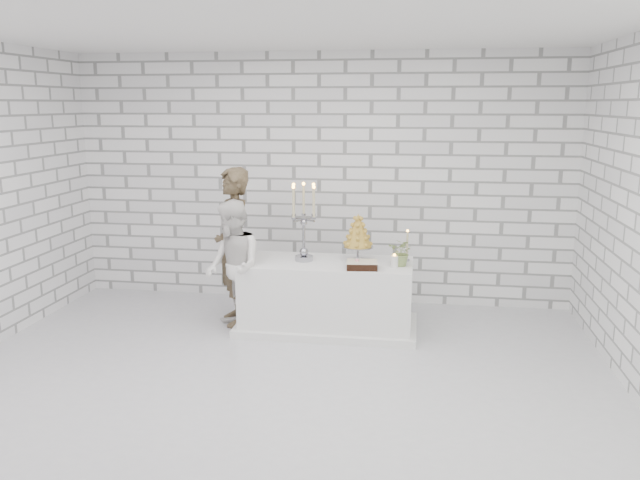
{
  "coord_description": "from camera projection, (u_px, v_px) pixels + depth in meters",
  "views": [
    {
      "loc": [
        1.18,
        -5.09,
        2.4
      ],
      "look_at": [
        0.22,
        1.12,
        1.05
      ],
      "focal_mm": 35.81,
      "sensor_mm": 36.0,
      "label": 1
    }
  ],
  "objects": [
    {
      "name": "croquembouche",
      "position": [
        358.0,
        237.0,
        6.76
      ],
      "size": [
        0.34,
        0.34,
        0.51
      ],
      "primitive_type": null,
      "rotation": [
        0.0,
        0.0,
        -0.02
      ],
      "color": "olive",
      "rests_on": "cake_table"
    },
    {
      "name": "extra_taper",
      "position": [
        407.0,
        246.0,
        6.78
      ],
      "size": [
        0.07,
        0.07,
        0.32
      ],
      "primitive_type": "cylinder",
      "rotation": [
        0.0,
        0.0,
        0.17
      ],
      "color": "#C7BC8D",
      "rests_on": "cake_table"
    },
    {
      "name": "bride",
      "position": [
        233.0,
        268.0,
        6.68
      ],
      "size": [
        0.83,
        0.87,
        1.43
      ],
      "primitive_type": "imported",
      "rotation": [
        0.0,
        0.0,
        -1.01
      ],
      "color": "white",
      "rests_on": "ground"
    },
    {
      "name": "candelabra",
      "position": [
        304.0,
        222.0,
        6.74
      ],
      "size": [
        0.4,
        0.4,
        0.84
      ],
      "primitive_type": null,
      "rotation": [
        0.0,
        0.0,
        0.18
      ],
      "color": "#9696A0",
      "rests_on": "cake_table"
    },
    {
      "name": "ceiling",
      "position": [
        270.0,
        25.0,
        4.97
      ],
      "size": [
        6.0,
        5.0,
        0.01
      ],
      "primitive_type": "cube",
      "color": "white",
      "rests_on": "ground"
    },
    {
      "name": "groom",
      "position": [
        234.0,
        247.0,
        6.95
      ],
      "size": [
        0.66,
        0.75,
        1.73
      ],
      "primitive_type": "imported",
      "rotation": [
        0.0,
        0.0,
        -1.1
      ],
      "color": "#3B2D1C",
      "rests_on": "ground"
    },
    {
      "name": "ground",
      "position": [
        276.0,
        382.0,
        5.6
      ],
      "size": [
        6.0,
        5.0,
        0.01
      ],
      "primitive_type": "cube",
      "color": "silver",
      "rests_on": "ground"
    },
    {
      "name": "wall_front",
      "position": [
        149.0,
        307.0,
        2.87
      ],
      "size": [
        6.0,
        0.01,
        3.0
      ],
      "primitive_type": "cube",
      "color": "white",
      "rests_on": "ground"
    },
    {
      "name": "chocolate_cake",
      "position": [
        362.0,
        265.0,
        6.48
      ],
      "size": [
        0.33,
        0.25,
        0.08
      ],
      "primitive_type": "cube",
      "rotation": [
        0.0,
        0.0,
        0.11
      ],
      "color": "black",
      "rests_on": "cake_table"
    },
    {
      "name": "pillar_candle",
      "position": [
        394.0,
        261.0,
        6.54
      ],
      "size": [
        0.09,
        0.09,
        0.12
      ],
      "primitive_type": "cylinder",
      "rotation": [
        0.0,
        0.0,
        -0.13
      ],
      "color": "white",
      "rests_on": "cake_table"
    },
    {
      "name": "flowers",
      "position": [
        402.0,
        252.0,
        6.58
      ],
      "size": [
        0.33,
        0.31,
        0.29
      ],
      "primitive_type": "imported",
      "rotation": [
        0.0,
        0.0,
        -0.42
      ],
      "color": "olive",
      "rests_on": "cake_table"
    },
    {
      "name": "wall_back",
      "position": [
        319.0,
        179.0,
        7.7
      ],
      "size": [
        6.0,
        0.01,
        3.0
      ],
      "primitive_type": "cube",
      "color": "white",
      "rests_on": "ground"
    },
    {
      "name": "cake_table",
      "position": [
        327.0,
        296.0,
        6.85
      ],
      "size": [
        1.8,
        0.8,
        0.75
      ],
      "primitive_type": "cube",
      "color": "white",
      "rests_on": "ground"
    }
  ]
}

